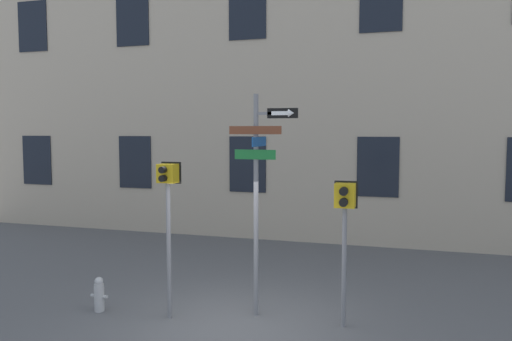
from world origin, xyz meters
The scene contains 6 objects.
ground_plane centered at (0.00, 0.00, 0.00)m, with size 60.00×60.00×0.00m, color #515154.
building_facade centered at (0.00, 7.29, 7.12)m, with size 24.00×0.63×14.25m.
street_sign_pole centered at (0.24, 0.69, 2.45)m, with size 1.26×0.84×4.08m.
pedestrian_signal_left centered at (-1.30, 0.11, 2.22)m, with size 0.39×0.40×2.86m.
pedestrian_signal_right centered at (1.80, 0.60, 2.03)m, with size 0.40×0.40×2.55m.
fire_hydrant centered at (-2.73, 0.03, 0.32)m, with size 0.35×0.19×0.66m.
Camera 1 is at (2.79, -7.95, 3.40)m, focal length 35.00 mm.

